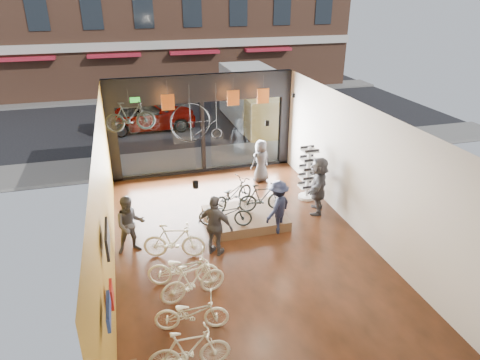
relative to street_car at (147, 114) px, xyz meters
name	(u,v)px	position (x,y,z in m)	size (l,w,h in m)	color
ground_plane	(247,254)	(1.73, -12.00, -0.85)	(7.00, 12.00, 0.04)	black
ceiling	(248,119)	(1.73, -12.00, 2.99)	(7.00, 12.00, 0.04)	black
wall_left	(105,209)	(-1.79, -12.00, 1.07)	(0.04, 12.00, 3.80)	#AC8028
wall_right	(369,177)	(5.25, -12.00, 1.07)	(0.04, 12.00, 3.80)	beige
storefront	(202,125)	(1.73, -6.00, 1.07)	(7.00, 0.26, 3.80)	black
exit_sign	(135,100)	(-0.67, -6.12, 2.22)	(0.35, 0.06, 0.18)	#198C26
street_road	(174,112)	(1.73, 3.00, -0.84)	(30.00, 18.00, 0.02)	black
sidewalk_near	(199,159)	(1.73, -4.80, -0.77)	(30.00, 2.40, 0.12)	slate
sidewalk_far	(166,95)	(1.73, 7.00, -0.77)	(30.00, 2.00, 0.12)	slate
street_car	(147,114)	(0.00, 0.00, 0.00)	(1.97, 4.89, 1.67)	gray
box_truck	(257,100)	(5.53, -1.00, 0.56)	(2.36, 7.08, 2.79)	silver
floor_bike_1	(189,350)	(-0.41, -15.44, -0.36)	(0.45, 1.58, 0.95)	beige
floor_bike_2	(192,313)	(-0.18, -14.38, -0.42)	(0.55, 1.58, 0.83)	beige
floor_bike_3	(193,281)	(0.02, -13.40, -0.35)	(0.45, 1.60, 0.96)	beige
floor_bike_4	(183,268)	(-0.12, -12.85, -0.37)	(0.61, 1.75, 0.92)	beige
floor_bike_5	(174,241)	(-0.18, -11.62, -0.33)	(0.47, 1.67, 1.01)	beige
display_platform	(245,218)	(2.17, -10.35, -0.68)	(2.40, 1.80, 0.30)	#482D21
display_bike_left	(225,213)	(1.42, -10.88, -0.12)	(0.54, 1.56, 0.82)	black
display_bike_mid	(262,197)	(2.74, -10.28, -0.08)	(0.43, 1.51, 0.91)	black
display_bike_right	(232,194)	(1.90, -9.83, -0.07)	(0.61, 1.76, 0.92)	black
customer_1	(130,225)	(-1.27, -11.02, 0.00)	(0.81, 0.63, 1.67)	#3F3F44
customer_2	(215,226)	(0.93, -11.77, 0.04)	(1.03, 0.43, 1.75)	#3F3F44
customer_3	(278,207)	(2.94, -11.13, -0.01)	(1.06, 0.61, 1.65)	#161C33
customer_4	(261,161)	(3.60, -7.50, -0.03)	(0.78, 0.51, 1.60)	#3F3F44
customer_5	(318,185)	(4.61, -10.29, 0.11)	(1.75, 0.56, 1.89)	#3F3F44
sunglasses_rack	(308,173)	(4.68, -9.32, 0.10)	(0.55, 0.45, 1.88)	white
wall_merch	(116,332)	(-1.65, -15.50, 0.47)	(0.40, 2.40, 2.60)	navy
penny_farthing	(199,123)	(1.30, -7.70, 1.67)	(1.70, 0.06, 1.36)	black
hung_bike	(130,117)	(-0.92, -7.80, 2.09)	(0.45, 1.58, 0.95)	black
jersey_left	(168,102)	(0.41, -6.80, 2.22)	(0.45, 0.03, 0.55)	#CC5919
jersey_mid	(233,98)	(2.74, -6.80, 2.22)	(0.45, 0.03, 0.55)	#CC5919
jersey_right	(263,96)	(3.87, -6.80, 2.22)	(0.45, 0.03, 0.55)	#CC5919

